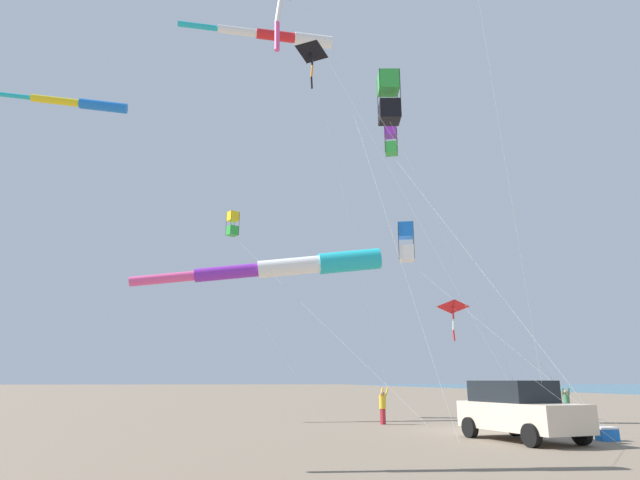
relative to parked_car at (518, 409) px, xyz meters
The scene contains 15 objects.
ground_plane 3.62m from the parked_car, 87.62° to the left, with size 600.00×600.00×0.00m, color #756654.
parked_car is the anchor object (origin of this frame).
cooler_box 2.84m from the parked_car, ahead, with size 0.62×0.42×0.42m.
person_adult_flyer 8.56m from the parked_car, 59.18° to the left, with size 0.46×0.57×1.79m.
person_child_green_jacket 7.62m from the parked_car, 111.05° to the left, with size 0.54×0.55×1.54m.
person_child_grey_jacket 11.54m from the parked_car, 51.88° to the left, with size 0.48×0.54×1.54m.
kite_windsock_white_trailing 19.65m from the parked_car, 143.52° to the left, with size 10.43×6.26×18.39m.
kite_box_long_streamer_left 11.43m from the parked_car, 96.62° to the left, with size 6.38×6.30×9.62m.
kite_box_orange_high_right 15.25m from the parked_car, 102.38° to the left, with size 4.88×8.80×14.74m.
kite_windsock_small_distant 9.45m from the parked_car, 150.17° to the right, with size 13.44×2.50×5.03m.
kite_box_red_high_left 19.26m from the parked_car, 126.55° to the left, with size 9.06×8.48×11.45m.
kite_delta_teal_far_right 15.54m from the parked_car, 160.59° to the left, with size 5.37×7.03×15.29m.
kite_box_black_fish_shape 11.19m from the parked_car, 168.41° to the right, with size 6.29×3.40×12.24m.
kite_windsock_blue_topmost 28.37m from the parked_car, 146.29° to the left, with size 19.24×4.81×17.97m.
kite_delta_green_low_center 5.13m from the parked_car, 100.10° to the left, with size 6.12×2.29×4.96m.
Camera 1 is at (-8.69, -20.57, 1.83)m, focal length 30.11 mm.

